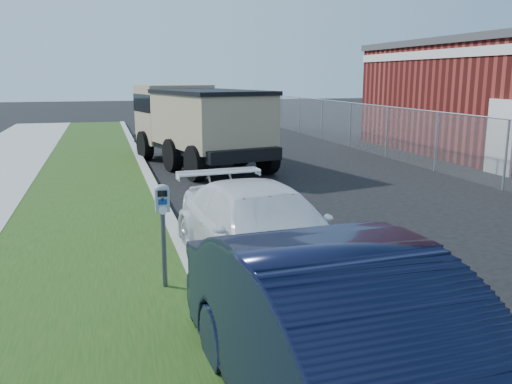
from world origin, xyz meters
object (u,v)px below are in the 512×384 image
object	(u,v)px
parking_meter	(163,213)
dump_truck	(196,121)
white_wagon	(263,231)
navy_sedan	(357,356)

from	to	relation	value
parking_meter	dump_truck	bearing A→B (deg)	78.95
parking_meter	white_wagon	size ratio (longest dim) A/B	0.31
dump_truck	white_wagon	bearing A→B (deg)	-107.59
white_wagon	navy_sedan	xyz separation A→B (m)	(-0.40, -3.88, 0.13)
white_wagon	dump_truck	distance (m)	10.26
parking_meter	dump_truck	xyz separation A→B (m)	(2.25, 10.67, 0.31)
parking_meter	white_wagon	bearing A→B (deg)	18.47
dump_truck	parking_meter	bearing A→B (deg)	-115.20
parking_meter	navy_sedan	xyz separation A→B (m)	(1.08, -3.41, -0.36)
parking_meter	dump_truck	distance (m)	10.91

